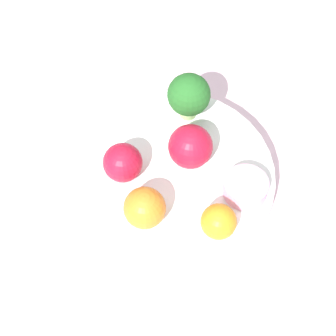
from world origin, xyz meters
name	(u,v)px	position (x,y,z in m)	size (l,w,h in m)	color
ground_plane	(168,198)	(0.00, 0.00, 0.00)	(6.00, 6.00, 0.00)	gray
table_surface	(168,194)	(0.00, 0.00, 0.01)	(1.20, 1.20, 0.02)	silver
bowl	(168,181)	(0.00, 0.00, 0.04)	(0.26, 0.26, 0.04)	white
broccoli	(189,95)	(0.06, -0.07, 0.10)	(0.05, 0.05, 0.07)	#8CB76B
apple_red	(192,149)	(0.00, -0.03, 0.09)	(0.05, 0.05, 0.05)	#B7142D
apple_green	(123,163)	(0.03, 0.04, 0.09)	(0.05, 0.05, 0.05)	#B7142D
orange_front	(145,208)	(-0.03, 0.06, 0.09)	(0.05, 0.05, 0.05)	orange
orange_back	(216,223)	(-0.10, 0.00, 0.08)	(0.04, 0.04, 0.04)	orange
small_cup	(246,188)	(-0.08, -0.06, 0.07)	(0.05, 0.05, 0.02)	#EA9EC6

